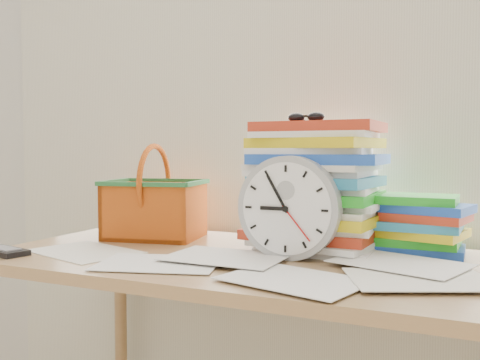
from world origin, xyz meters
The scene contains 9 objects.
curtain centered at (0.00, 1.98, 1.30)m, with size 2.40×0.01×2.50m, color silver.
desk centered at (0.00, 1.60, 0.68)m, with size 1.40×0.70×0.75m.
paper_stack centered at (0.13, 1.77, 0.93)m, with size 0.37×0.30×0.36m, color white, non-canonical shape.
clock centered at (0.11, 1.61, 0.88)m, with size 0.27×0.27×0.05m, color #A0A2A3.
sunglasses centered at (0.11, 1.74, 1.12)m, with size 0.12×0.10×0.03m, color black, non-canonical shape.
book_stack centered at (0.40, 1.82, 0.83)m, with size 0.27×0.21×0.16m, color white, non-canonical shape.
basket centered at (-0.39, 1.75, 0.90)m, with size 0.29×0.23×0.29m, color #DB5E15, non-canonical shape.
calculator centered at (-0.61, 1.35, 0.76)m, with size 0.15×0.07×0.01m, color black.
scattered_papers centered at (0.00, 1.60, 0.76)m, with size 1.26×0.42×0.02m, color white, non-canonical shape.
Camera 1 is at (0.56, 0.32, 1.03)m, focal length 40.00 mm.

